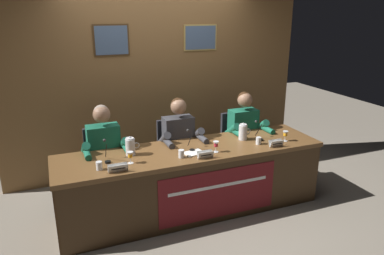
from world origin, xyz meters
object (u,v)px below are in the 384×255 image
(water_cup_center, at_px, (181,154))
(panelist_right, at_px, (246,132))
(water_pitcher_right_side, at_px, (243,132))
(microphone_right, at_px, (259,134))
(nameplate_left, at_px, (118,168))
(microphone_left, at_px, (107,155))
(nameplate_center, at_px, (205,155))
(microphone_center, at_px, (191,143))
(panelist_center, at_px, (181,141))
(chair_center, at_px, (175,156))
(chair_right, at_px, (238,147))
(juice_glass_right, at_px, (285,134))
(panelist_left, at_px, (105,151))
(chair_left, at_px, (104,167))
(juice_glass_left, at_px, (130,155))
(document_stack_center, at_px, (194,153))
(water_pitcher_left_side, at_px, (130,147))
(water_cup_right, at_px, (258,141))
(conference_table, at_px, (196,172))
(juice_glass_center, at_px, (216,145))
(nameplate_right, at_px, (276,143))
(water_cup_left, at_px, (99,166))

(water_cup_center, height_order, panelist_right, panelist_right)
(panelist_right, height_order, water_pitcher_right_side, panelist_right)
(microphone_right, bearing_deg, nameplate_left, -170.64)
(nameplate_left, xyz_separation_m, microphone_left, (-0.06, 0.29, 0.03))
(microphone_right, bearing_deg, nameplate_center, -160.89)
(microphone_center, height_order, microphone_right, same)
(nameplate_center, height_order, panelist_right, panelist_right)
(panelist_center, bearing_deg, chair_center, 90.00)
(chair_right, relative_size, juice_glass_right, 7.32)
(nameplate_center, bearing_deg, panelist_left, 144.37)
(chair_left, height_order, water_pitcher_right_side, water_pitcher_right_side)
(panelist_center, distance_m, water_pitcher_right_side, 0.75)
(juice_glass_right, bearing_deg, chair_left, 159.79)
(microphone_left, relative_size, panelist_right, 0.18)
(panelist_center, xyz_separation_m, water_cup_center, (-0.20, -0.56, 0.07))
(juice_glass_left, xyz_separation_m, document_stack_center, (0.69, 0.01, -0.08))
(water_pitcher_left_side, bearing_deg, chair_left, 114.76)
(juice_glass_right, bearing_deg, nameplate_center, -173.31)
(juice_glass_right, bearing_deg, panelist_center, 154.08)
(chair_left, height_order, nameplate_left, chair_left)
(document_stack_center, bearing_deg, nameplate_left, -168.99)
(nameplate_center, distance_m, water_pitcher_right_side, 0.74)
(juice_glass_left, relative_size, water_cup_right, 1.46)
(juice_glass_left, bearing_deg, water_pitcher_right_side, 8.11)
(juice_glass_left, xyz_separation_m, water_pitcher_left_side, (0.05, 0.22, 0.01))
(microphone_left, height_order, microphone_center, same)
(conference_table, relative_size, microphone_left, 13.85)
(chair_left, xyz_separation_m, document_stack_center, (0.87, -0.70, 0.32))
(panelist_right, bearing_deg, microphone_right, -96.45)
(microphone_left, xyz_separation_m, water_pitcher_right_side, (1.61, 0.06, 0.02))
(nameplate_left, relative_size, water_pitcher_right_side, 0.91)
(conference_table, bearing_deg, juice_glass_center, -21.18)
(nameplate_right, relative_size, water_pitcher_right_side, 0.81)
(water_pitcher_left_side, bearing_deg, water_cup_left, -144.34)
(water_cup_center, height_order, water_pitcher_left_side, water_pitcher_left_side)
(panelist_center, height_order, microphone_right, panelist_center)
(panelist_right, xyz_separation_m, microphone_right, (-0.04, -0.38, 0.11))
(nameplate_right, xyz_separation_m, document_stack_center, (-0.94, 0.15, -0.03))
(water_pitcher_left_side, bearing_deg, nameplate_left, -118.75)
(juice_glass_right, bearing_deg, panelist_left, 164.96)
(panelist_center, distance_m, microphone_right, 0.94)
(chair_center, distance_m, microphone_right, 1.10)
(chair_center, bearing_deg, water_cup_left, -144.07)
(water_cup_left, xyz_separation_m, water_cup_right, (1.80, 0.04, 0.00))
(chair_center, distance_m, water_cup_center, 0.86)
(chair_left, relative_size, nameplate_center, 5.32)
(chair_right, bearing_deg, nameplate_center, -135.00)
(nameplate_right, bearing_deg, chair_right, 90.83)
(water_cup_center, bearing_deg, water_pitcher_right_side, 15.96)
(chair_center, height_order, water_pitcher_left_side, water_pitcher_left_side)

